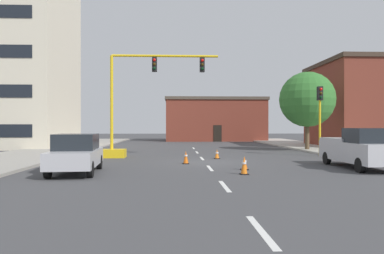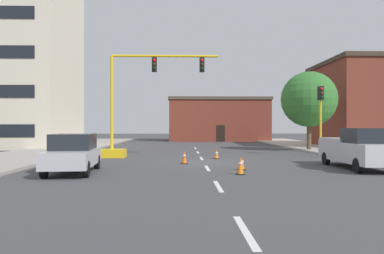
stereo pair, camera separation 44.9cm
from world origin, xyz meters
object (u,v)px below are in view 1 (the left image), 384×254
traffic_cone_roadside_a (217,154)px  traffic_light_pole_right (320,105)px  tree_right_mid (307,99)px  traffic_cone_roadside_d (244,166)px  traffic_signal_gantry (126,125)px  traffic_cone_roadside_c (186,157)px  pickup_truck_silver (360,149)px  sedan_silver_near_left (76,153)px  traffic_cone_roadside_b (244,163)px

traffic_cone_roadside_a → traffic_light_pole_right: bearing=11.8°
tree_right_mid → traffic_cone_roadside_d: size_ratio=8.63×
traffic_signal_gantry → traffic_cone_roadside_c: traffic_signal_gantry is taller
traffic_light_pole_right → traffic_cone_roadside_c: traffic_light_pole_right is taller
pickup_truck_silver → traffic_cone_roadside_d: size_ratio=7.04×
tree_right_mid → pickup_truck_silver: tree_right_mid is taller
pickup_truck_silver → sedan_silver_near_left: bearing=-174.5°
pickup_truck_silver → traffic_signal_gantry: bearing=151.1°
traffic_light_pole_right → traffic_cone_roadside_c: (-9.34, -4.59, -3.18)m
traffic_cone_roadside_a → pickup_truck_silver: bearing=-40.9°
traffic_signal_gantry → traffic_light_pole_right: 13.23m
traffic_light_pole_right → traffic_cone_roadside_b: traffic_light_pole_right is taller
traffic_cone_roadside_b → traffic_cone_roadside_c: size_ratio=0.88×
traffic_cone_roadside_d → tree_right_mid: bearing=61.3°
traffic_light_pole_right → sedan_silver_near_left: size_ratio=1.03×
tree_right_mid → traffic_cone_roadside_c: size_ratio=9.22×
traffic_signal_gantry → traffic_cone_roadside_a: bearing=-11.9°
traffic_signal_gantry → sedan_silver_near_left: traffic_signal_gantry is taller
traffic_cone_roadside_b → traffic_cone_roadside_d: traffic_cone_roadside_d is taller
traffic_cone_roadside_a → traffic_cone_roadside_b: (0.64, -6.00, 0.02)m
traffic_light_pole_right → sedan_silver_near_left: traffic_light_pole_right is taller
traffic_cone_roadside_a → traffic_cone_roadside_d: traffic_cone_roadside_d is taller
traffic_signal_gantry → traffic_cone_roadside_a: 6.31m
traffic_signal_gantry → traffic_cone_roadside_b: traffic_signal_gantry is taller
pickup_truck_silver → sedan_silver_near_left: pickup_truck_silver is taller
traffic_cone_roadside_a → traffic_cone_roadside_d: bearing=-87.7°
pickup_truck_silver → traffic_cone_roadside_c: (-8.55, 2.54, -0.62)m
sedan_silver_near_left → traffic_cone_roadside_b: size_ratio=7.31×
traffic_light_pole_right → traffic_cone_roadside_d: size_ratio=6.25×
traffic_cone_roadside_c → traffic_cone_roadside_d: size_ratio=0.94×
pickup_truck_silver → traffic_cone_roadside_d: (-6.17, -2.07, -0.60)m
sedan_silver_near_left → traffic_cone_roadside_d: size_ratio=6.04×
pickup_truck_silver → traffic_cone_roadside_d: bearing=-161.5°
tree_right_mid → traffic_cone_roadside_d: tree_right_mid is taller
traffic_signal_gantry → tree_right_mid: size_ratio=1.20×
traffic_signal_gantry → sedan_silver_near_left: size_ratio=1.72×
traffic_signal_gantry → traffic_cone_roadside_d: size_ratio=10.37×
traffic_signal_gantry → pickup_truck_silver: 14.19m
tree_right_mid → traffic_cone_roadside_a: size_ratio=11.13×
traffic_cone_roadside_a → traffic_cone_roadside_c: (-2.07, -3.07, 0.06)m
traffic_signal_gantry → pickup_truck_silver: traffic_signal_gantry is taller
traffic_light_pole_right → traffic_cone_roadside_d: (-6.96, -9.19, -3.15)m
traffic_cone_roadside_b → traffic_cone_roadside_d: size_ratio=0.83×
sedan_silver_near_left → traffic_cone_roadside_d: sedan_silver_near_left is taller
traffic_signal_gantry → traffic_cone_roadside_c: (3.82, -4.31, -1.82)m
tree_right_mid → sedan_silver_near_left: bearing=-137.7°
traffic_cone_roadside_a → traffic_cone_roadside_d: 7.68m
traffic_signal_gantry → traffic_cone_roadside_b: (6.54, -7.24, -1.87)m
traffic_cone_roadside_c → traffic_light_pole_right: bearing=26.2°
traffic_cone_roadside_a → tree_right_mid: bearing=40.3°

